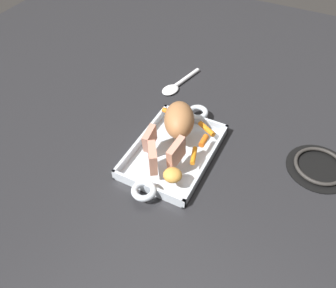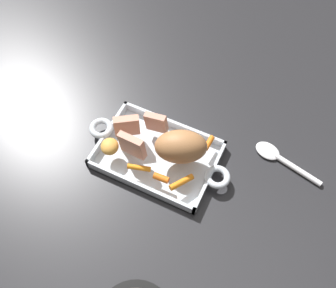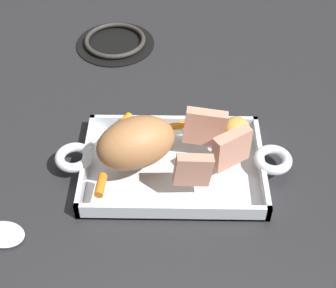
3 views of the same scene
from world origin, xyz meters
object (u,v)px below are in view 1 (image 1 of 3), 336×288
Objects in this scene: roast_slice_outer at (150,138)px; roast_slice_thin at (176,153)px; roasting_dish at (174,152)px; baby_carrot_northeast at (207,129)px; pork_roast at (179,120)px; potato_near_roast at (173,175)px; serving_spoon at (177,85)px; baby_carrot_long at (204,141)px; roast_slice_thick at (153,158)px; baby_carrot_southeast at (194,156)px; stove_burner_rear at (319,167)px; baby_carrot_center_right at (169,112)px.

roast_slice_outer is 0.10m from roast_slice_thin.
baby_carrot_northeast is (0.10, -0.06, 0.04)m from roasting_dish.
pork_roast is 0.19m from potato_near_roast.
baby_carrot_northeast is 1.34× the size of potato_near_roast.
roast_slice_outer is at bearing 26.24° from serving_spoon.
baby_carrot_long and baby_carrot_northeast have the same top height.
roast_slice_thin is (-0.02, -0.10, 0.01)m from roast_slice_outer.
potato_near_roast reaches higher than baby_carrot_northeast.
baby_carrot_long is at bearing -31.30° from roast_slice_thick.
roast_slice_outer is at bearing 120.92° from baby_carrot_long.
roasting_dish is at bearing 148.48° from baby_carrot_northeast.
stove_burner_rear is (0.16, -0.33, -0.04)m from baby_carrot_southeast.
potato_near_roast is (-0.06, -0.02, -0.02)m from roast_slice_thin.
roast_slice_thin is 0.12m from baby_carrot_long.
roast_slice_thin is 0.42m from stove_burner_rear.
baby_carrot_long reaches higher than serving_spoon.
serving_spoon is (0.34, 0.08, -0.06)m from roast_slice_outer.
potato_near_roast is (-0.16, 0.02, 0.01)m from baby_carrot_long.
pork_roast is 1.90× the size of roast_slice_thin.
roast_slice_outer is at bearing 153.57° from pork_roast.
baby_carrot_southeast is (-0.02, -0.07, 0.04)m from roasting_dish.
roast_slice_thin reaches higher than baby_carrot_center_right.
baby_carrot_northeast is at bearing 57.34° from serving_spoon.
baby_carrot_center_right is 0.27m from potato_near_roast.
baby_carrot_long is at bearing -114.98° from baby_carrot_center_right.
baby_carrot_southeast reaches higher than stove_burner_rear.
pork_roast is 0.11m from roast_slice_outer.
baby_carrot_northeast is at bearing -42.79° from roast_slice_outer.
baby_carrot_long is (0.15, -0.09, -0.03)m from roast_slice_thick.
roast_slice_thick is (-0.16, 0.00, -0.01)m from pork_roast.
baby_carrot_northeast is (0.20, -0.08, -0.03)m from roast_slice_thick.
roast_slice_outer reaches higher than roasting_dish.
roast_slice_thin reaches higher than roasting_dish.
potato_near_roast is at bearing 126.48° from stove_burner_rear.
roast_slice_thin reaches higher than roast_slice_thick.
baby_carrot_center_right is 0.21m from serving_spoon.
roast_slice_thin is (-0.12, -0.05, -0.01)m from pork_roast.
potato_near_roast is (-0.02, -0.07, -0.02)m from roast_slice_thick.
baby_carrot_long reaches higher than baby_carrot_southeast.
baby_carrot_center_right is at bearing 32.94° from roasting_dish.
potato_near_roast reaches higher than baby_carrot_center_right.
roast_slice_outer reaches higher than baby_carrot_center_right.
baby_carrot_center_right reaches higher than serving_spoon.
roast_slice_outer reaches higher than potato_near_roast.
potato_near_roast reaches higher than roasting_dish.
pork_roast is 0.68× the size of serving_spoon.
pork_roast reaches higher than roasting_dish.
roast_slice_thin is at bearing 158.96° from baby_carrot_long.
baby_carrot_center_right is (0.18, 0.11, -0.03)m from roast_slice_thin.
serving_spoon is at bearing 24.49° from potato_near_roast.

